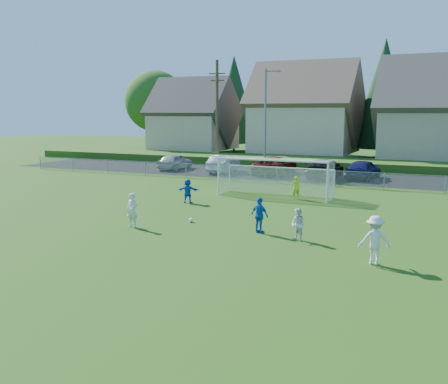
{
  "coord_description": "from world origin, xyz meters",
  "views": [
    {
      "loc": [
        11.16,
        -16.03,
        5.51
      ],
      "look_at": [
        0.0,
        8.0,
        1.4
      ],
      "focal_mm": 42.0,
      "sensor_mm": 36.0,
      "label": 1
    }
  ],
  "objects_px": {
    "soccer_goal": "(276,171)",
    "car_b": "(224,164)",
    "car_e": "(363,169)",
    "player_blue_a": "(260,215)",
    "car_c": "(275,165)",
    "player_white_c": "(375,240)",
    "player_white_b": "(298,225)",
    "goalkeeper": "(296,188)",
    "soccer_ball": "(191,220)",
    "car_d": "(325,169)",
    "car_a": "(175,162)",
    "player_white_a": "(132,210)",
    "player_blue_b": "(188,191)"
  },
  "relations": [
    {
      "from": "soccer_ball",
      "to": "player_blue_a",
      "type": "xyz_separation_m",
      "value": [
        3.94,
        -0.7,
        0.71
      ]
    },
    {
      "from": "car_a",
      "to": "car_b",
      "type": "height_order",
      "value": "car_b"
    },
    {
      "from": "player_white_c",
      "to": "player_blue_b",
      "type": "distance_m",
      "value": 14.95
    },
    {
      "from": "player_white_a",
      "to": "goalkeeper",
      "type": "xyz_separation_m",
      "value": [
        4.67,
        11.13,
        -0.09
      ]
    },
    {
      "from": "car_d",
      "to": "car_c",
      "type": "bearing_deg",
      "value": -11.26
    },
    {
      "from": "car_e",
      "to": "player_white_a",
      "type": "bearing_deg",
      "value": 80.78
    },
    {
      "from": "car_b",
      "to": "car_c",
      "type": "xyz_separation_m",
      "value": [
        4.69,
        0.61,
        0.0
      ]
    },
    {
      "from": "player_white_c",
      "to": "car_c",
      "type": "relative_size",
      "value": 0.31
    },
    {
      "from": "player_white_c",
      "to": "player_blue_b",
      "type": "bearing_deg",
      "value": -51.08
    },
    {
      "from": "player_blue_a",
      "to": "player_white_a",
      "type": "bearing_deg",
      "value": 33.38
    },
    {
      "from": "car_c",
      "to": "car_d",
      "type": "distance_m",
      "value": 4.74
    },
    {
      "from": "player_white_b",
      "to": "car_b",
      "type": "xyz_separation_m",
      "value": [
        -13.55,
        21.57,
        0.08
      ]
    },
    {
      "from": "goalkeeper",
      "to": "car_d",
      "type": "xyz_separation_m",
      "value": [
        -0.9,
        10.96,
        0.07
      ]
    },
    {
      "from": "player_blue_a",
      "to": "soccer_goal",
      "type": "distance_m",
      "value": 10.64
    },
    {
      "from": "car_b",
      "to": "car_c",
      "type": "height_order",
      "value": "car_c"
    },
    {
      "from": "car_a",
      "to": "car_e",
      "type": "relative_size",
      "value": 0.94
    },
    {
      "from": "player_white_a",
      "to": "soccer_goal",
      "type": "distance_m",
      "value": 12.12
    },
    {
      "from": "soccer_ball",
      "to": "player_white_c",
      "type": "xyz_separation_m",
      "value": [
        9.48,
        -3.56,
        0.79
      ]
    },
    {
      "from": "car_b",
      "to": "soccer_goal",
      "type": "bearing_deg",
      "value": 123.63
    },
    {
      "from": "goalkeeper",
      "to": "car_e",
      "type": "xyz_separation_m",
      "value": [
        2.08,
        11.71,
        0.07
      ]
    },
    {
      "from": "soccer_ball",
      "to": "player_white_a",
      "type": "xyz_separation_m",
      "value": [
        -2.01,
        -2.15,
        0.71
      ]
    },
    {
      "from": "player_white_c",
      "to": "car_c",
      "type": "xyz_separation_m",
      "value": [
        -12.38,
        24.33,
        -0.1
      ]
    },
    {
      "from": "player_white_b",
      "to": "goalkeeper",
      "type": "height_order",
      "value": "goalkeeper"
    },
    {
      "from": "soccer_ball",
      "to": "soccer_goal",
      "type": "bearing_deg",
      "value": 83.23
    },
    {
      "from": "player_white_b",
      "to": "car_d",
      "type": "relative_size",
      "value": 0.26
    },
    {
      "from": "player_white_a",
      "to": "car_c",
      "type": "xyz_separation_m",
      "value": [
        -0.88,
        22.92,
        -0.03
      ]
    },
    {
      "from": "player_blue_a",
      "to": "car_b",
      "type": "height_order",
      "value": "player_blue_a"
    },
    {
      "from": "car_d",
      "to": "player_white_b",
      "type": "bearing_deg",
      "value": 99.97
    },
    {
      "from": "player_white_c",
      "to": "soccer_ball",
      "type": "bearing_deg",
      "value": -37.28
    },
    {
      "from": "player_blue_a",
      "to": "car_d",
      "type": "bearing_deg",
      "value": -64.31
    },
    {
      "from": "car_b",
      "to": "car_e",
      "type": "xyz_separation_m",
      "value": [
        12.32,
        0.53,
        0.01
      ]
    },
    {
      "from": "player_white_b",
      "to": "player_blue_b",
      "type": "height_order",
      "value": "player_blue_b"
    },
    {
      "from": "player_white_a",
      "to": "player_blue_a",
      "type": "bearing_deg",
      "value": 15.49
    },
    {
      "from": "soccer_ball",
      "to": "car_c",
      "type": "distance_m",
      "value": 20.99
    },
    {
      "from": "soccer_goal",
      "to": "player_blue_b",
      "type": "bearing_deg",
      "value": -130.62
    },
    {
      "from": "car_e",
      "to": "soccer_ball",
      "type": "bearing_deg",
      "value": 84.35
    },
    {
      "from": "goalkeeper",
      "to": "player_white_c",
      "type": "bearing_deg",
      "value": 95.3
    },
    {
      "from": "player_blue_a",
      "to": "soccer_goal",
      "type": "height_order",
      "value": "soccer_goal"
    },
    {
      "from": "player_blue_b",
      "to": "soccer_goal",
      "type": "height_order",
      "value": "soccer_goal"
    },
    {
      "from": "soccer_goal",
      "to": "car_b",
      "type": "bearing_deg",
      "value": 129.35
    },
    {
      "from": "player_white_a",
      "to": "player_blue_a",
      "type": "distance_m",
      "value": 6.12
    },
    {
      "from": "player_white_b",
      "to": "car_e",
      "type": "relative_size",
      "value": 0.3
    },
    {
      "from": "player_white_b",
      "to": "player_white_c",
      "type": "distance_m",
      "value": 4.12
    },
    {
      "from": "player_blue_a",
      "to": "car_c",
      "type": "xyz_separation_m",
      "value": [
        -6.83,
        21.47,
        -0.02
      ]
    },
    {
      "from": "player_white_c",
      "to": "soccer_goal",
      "type": "distance_m",
      "value": 15.55
    },
    {
      "from": "car_c",
      "to": "player_blue_a",
      "type": "bearing_deg",
      "value": 108.09
    },
    {
      "from": "player_white_a",
      "to": "car_c",
      "type": "distance_m",
      "value": 22.94
    },
    {
      "from": "player_white_b",
      "to": "car_d",
      "type": "bearing_deg",
      "value": 124.5
    },
    {
      "from": "soccer_ball",
      "to": "player_blue_a",
      "type": "bearing_deg",
      "value": -10.03
    },
    {
      "from": "goalkeeper",
      "to": "car_e",
      "type": "relative_size",
      "value": 0.31
    }
  ]
}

